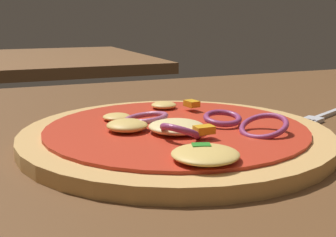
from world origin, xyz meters
TOP-DOWN VIEW (x-y plane):
  - dining_table at (0.00, 0.00)m, footprint 1.30×0.85m
  - pizza at (-0.02, 0.01)m, footprint 0.30×0.30m
  - fork at (0.20, 0.05)m, footprint 0.17×0.09m
  - background_table at (-0.03, 1.02)m, footprint 0.62×0.66m

SIDE VIEW (x-z plane):
  - dining_table at x=0.00m, z-range 0.00..0.03m
  - background_table at x=-0.03m, z-range 0.00..0.03m
  - fork at x=0.20m, z-range 0.03..0.03m
  - pizza at x=-0.02m, z-range 0.02..0.05m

